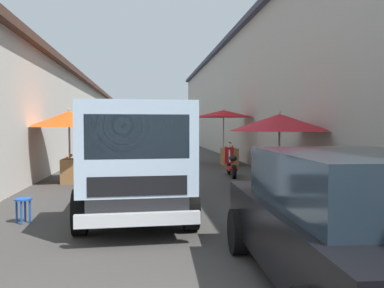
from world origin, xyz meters
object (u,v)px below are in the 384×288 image
Objects in this scene: fruit_stall_near_left at (70,125)px; plastic_stool at (23,205)px; hatchback_car at (348,222)px; vendor_by_crates at (89,143)px; fruit_stall_far_right at (280,127)px; fruit_stall_far_left at (224,121)px; delivery_truck at (135,164)px; parked_scooter at (231,163)px.

plastic_stool is (-5.15, -0.09, -1.39)m from fruit_stall_near_left.
hatchback_car is 2.44× the size of vendor_by_crates.
fruit_stall_far_right reaches higher than vendor_by_crates.
fruit_stall_far_left reaches higher than delivery_truck.
plastic_stool is (0.18, 1.95, -0.71)m from delivery_truck.
delivery_truck reaches higher than parked_scooter.
hatchback_car is 0.79× the size of delivery_truck.
fruit_stall_near_left is 5.76m from delivery_truck.
plastic_stool is (-6.10, 5.02, -0.12)m from parked_scooter.
fruit_stall_far_right is at bearing -178.88° from fruit_stall_far_left.
parked_scooter is at bearing 12.95° from fruit_stall_far_right.
fruit_stall_far_left is at bearing -28.91° from plastic_stool.
fruit_stall_near_left reaches higher than plastic_stool.
fruit_stall_far_left is at bearing 1.12° from fruit_stall_far_right.
parked_scooter is at bearing -39.49° from plastic_stool.
fruit_stall_far_right reaches higher than delivery_truck.
fruit_stall_near_left is 0.61× the size of hatchback_car.
plastic_stool is (-10.09, 5.57, -1.59)m from fruit_stall_far_left.
delivery_truck is at bearing -95.40° from plastic_stool.
vendor_by_crates is (1.29, 5.94, -0.98)m from fruit_stall_far_left.
fruit_stall_far_right reaches higher than hatchback_car.
fruit_stall_far_right is 6.64m from plastic_stool.
fruit_stall_far_left reaches higher than hatchback_car.
hatchback_car is at bearing -130.16° from plastic_stool.
delivery_truck is 7.02m from parked_scooter.
fruit_stall_near_left reaches higher than hatchback_car.
fruit_stall_near_left is at bearing 20.98° from delivery_truck.
fruit_stall_far_right is 1.61× the size of parked_scooter.
fruit_stall_near_left is at bearing 100.43° from parked_scooter.
plastic_stool is (3.52, 4.17, -0.41)m from hatchback_car.
fruit_stall_far_left is 6.16m from vendor_by_crates.
delivery_truck reaches higher than plastic_stool.
parked_scooter is at bearing -134.35° from vendor_by_crates.
fruit_stall_far_right is at bearing -61.28° from plastic_stool.
plastic_stool is at bearing 118.72° from fruit_stall_far_right.
fruit_stall_near_left is 0.89× the size of fruit_stall_far_right.
fruit_stall_far_left is 6.22× the size of plastic_stool.
delivery_truck is 11.79m from vendor_by_crates.
fruit_stall_far_right reaches higher than parked_scooter.
fruit_stall_near_left reaches higher than parked_scooter.
fruit_stall_far_right is 10.27m from vendor_by_crates.
plastic_stool is at bearing -178.95° from fruit_stall_near_left.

